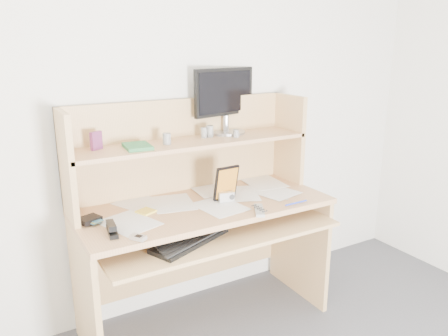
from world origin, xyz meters
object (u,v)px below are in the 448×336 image
tv_remote (259,210)px  game_case (226,183)px  desk (199,209)px  monitor (225,99)px  keyboard (190,240)px

tv_remote → game_case: bearing=132.2°
desk → monitor: size_ratio=3.15×
game_case → monitor: 0.53m
keyboard → tv_remote: size_ratio=2.86×
desk → game_case: (0.13, -0.09, 0.16)m
desk → tv_remote: 0.39m
monitor → keyboard: bearing=-148.0°
desk → tv_remote: (0.19, -0.34, 0.07)m
keyboard → monitor: (0.47, 0.47, 0.62)m
tv_remote → game_case: size_ratio=0.81×
keyboard → desk: bearing=33.4°
tv_remote → monitor: bearing=109.1°
tv_remote → monitor: (0.09, 0.52, 0.52)m
keyboard → game_case: bearing=8.5°
game_case → keyboard: bearing=-152.5°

